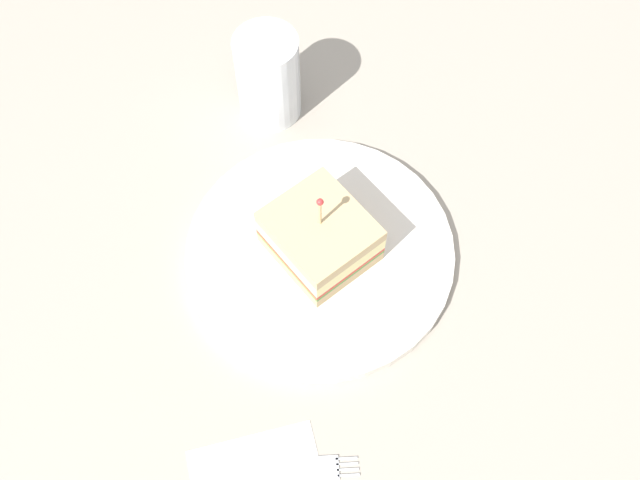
# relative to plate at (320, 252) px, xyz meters

# --- Properties ---
(ground_plane) EXTENTS (1.01, 1.01, 0.02)m
(ground_plane) POSITION_rel_plate_xyz_m (0.00, 0.00, -0.02)
(ground_plane) COLOR #9E9384
(plate) EXTENTS (0.28, 0.28, 0.01)m
(plate) POSITION_rel_plate_xyz_m (0.00, 0.00, 0.00)
(plate) COLOR silver
(plate) RESTS_ON ground_plane
(sandwich_half_center) EXTENTS (0.13, 0.13, 0.10)m
(sandwich_half_center) POSITION_rel_plate_xyz_m (-0.00, 0.00, 0.03)
(sandwich_half_center) COLOR tan
(sandwich_half_center) RESTS_ON plate
(drink_glass) EXTENTS (0.07, 0.07, 0.11)m
(drink_glass) POSITION_rel_plate_xyz_m (0.20, 0.03, 0.04)
(drink_glass) COLOR #B74C33
(drink_glass) RESTS_ON ground_plane
(fork) EXTENTS (0.02, 0.12, 0.00)m
(fork) POSITION_rel_plate_xyz_m (-0.21, 0.04, -0.00)
(fork) COLOR silver
(fork) RESTS_ON ground_plane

